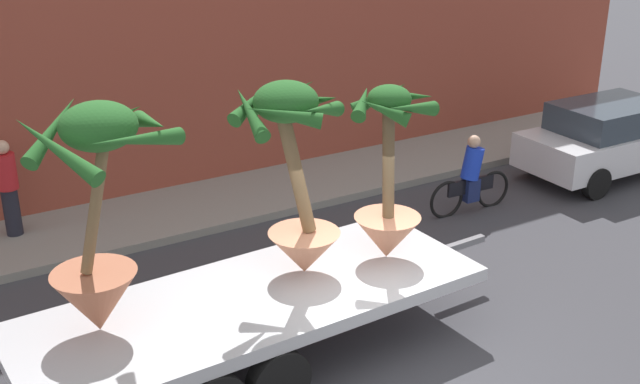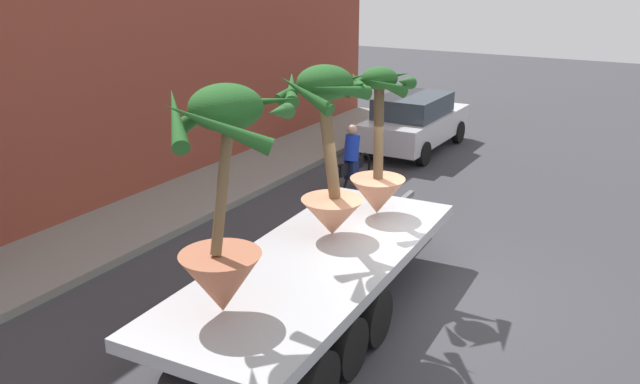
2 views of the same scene
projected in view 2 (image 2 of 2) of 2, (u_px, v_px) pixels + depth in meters
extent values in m
plane|color=#38383D|center=(422.00, 294.00, 10.65)|extent=(60.00, 60.00, 0.00)
cube|color=gray|center=(139.00, 221.00, 13.49)|extent=(24.00, 2.20, 0.15)
cube|color=brown|center=(60.00, 44.00, 13.18)|extent=(24.00, 1.20, 7.00)
cube|color=#B7BABF|center=(316.00, 264.00, 9.66)|extent=(6.18, 2.48, 0.18)
cylinder|color=black|center=(176.00, 340.00, 8.62)|extent=(0.81, 0.25, 0.80)
cylinder|color=black|center=(317.00, 383.00, 7.73)|extent=(0.81, 0.25, 0.80)
cylinder|color=black|center=(215.00, 311.00, 9.34)|extent=(0.81, 0.25, 0.80)
cylinder|color=black|center=(348.00, 348.00, 8.45)|extent=(0.81, 0.25, 0.80)
cylinder|color=black|center=(248.00, 286.00, 10.06)|extent=(0.81, 0.25, 0.80)
cylinder|color=black|center=(375.00, 317.00, 9.16)|extent=(0.81, 0.25, 0.80)
cube|color=slate|center=(403.00, 200.00, 12.68)|extent=(1.00, 0.14, 0.10)
cone|color=tan|center=(332.00, 217.00, 10.37)|extent=(0.97, 0.97, 0.59)
cylinder|color=brown|center=(329.00, 143.00, 9.88)|extent=(0.58, 0.18, 1.82)
ellipsoid|color=#235B23|center=(325.00, 83.00, 9.49)|extent=(0.81, 0.81, 0.51)
cone|color=#235B23|center=(338.00, 82.00, 9.89)|extent=(0.26, 0.94, 0.47)
cone|color=#235B23|center=(303.00, 84.00, 9.86)|extent=(0.99, 0.50, 0.56)
cone|color=#235B23|center=(292.00, 87.00, 9.49)|extent=(0.92, 0.68, 0.45)
cone|color=#235B23|center=(305.00, 93.00, 9.15)|extent=(0.30, 0.96, 0.56)
cone|color=#235B23|center=(341.00, 90.00, 9.13)|extent=(0.89, 0.65, 0.36)
cone|color=#235B23|center=(359.00, 85.00, 9.55)|extent=(0.92, 0.74, 0.42)
cone|color=tan|center=(377.00, 196.00, 11.27)|extent=(0.93, 0.93, 0.61)
cylinder|color=brown|center=(379.00, 130.00, 10.88)|extent=(0.22, 0.16, 1.68)
ellipsoid|color=#235B23|center=(380.00, 78.00, 10.59)|extent=(0.58, 0.58, 0.36)
cone|color=#235B23|center=(386.00, 77.00, 10.96)|extent=(0.35, 0.83, 0.36)
cone|color=#235B23|center=(361.00, 80.00, 10.89)|extent=(0.83, 0.42, 0.49)
cone|color=#235B23|center=(359.00, 83.00, 10.52)|extent=(0.64, 0.67, 0.40)
cone|color=#235B23|center=(387.00, 86.00, 10.32)|extent=(0.62, 0.62, 0.41)
cone|color=#235B23|center=(405.00, 82.00, 10.47)|extent=(0.86, 0.32, 0.35)
cone|color=#B26647|center=(222.00, 283.00, 8.03)|extent=(1.00, 1.00, 0.76)
cylinder|color=brown|center=(223.00, 182.00, 7.73)|extent=(0.53, 0.13, 1.70)
ellipsoid|color=#235B23|center=(226.00, 107.00, 7.55)|extent=(0.86, 0.86, 0.53)
cone|color=#235B23|center=(258.00, 102.00, 8.01)|extent=(0.30, 1.17, 0.41)
cone|color=#235B23|center=(211.00, 108.00, 7.93)|extent=(0.86, 0.59, 0.55)
cone|color=#235B23|center=(176.00, 117.00, 7.43)|extent=(0.92, 0.93, 0.62)
cone|color=#235B23|center=(217.00, 126.00, 7.00)|extent=(0.75, 1.15, 0.64)
cone|color=#235B23|center=(279.00, 112.00, 7.50)|extent=(1.21, 0.67, 0.43)
torus|color=black|center=(363.00, 168.00, 16.08)|extent=(0.74, 0.09, 0.74)
torus|color=black|center=(339.00, 180.00, 15.20)|extent=(0.74, 0.09, 0.74)
cube|color=black|center=(352.00, 166.00, 15.58)|extent=(1.04, 0.10, 0.28)
cylinder|color=#1938C6|center=(352.00, 148.00, 15.43)|extent=(0.46, 0.36, 0.65)
sphere|color=tan|center=(352.00, 130.00, 15.30)|extent=(0.24, 0.24, 0.24)
cube|color=navy|center=(351.00, 170.00, 15.61)|extent=(0.29, 0.25, 0.44)
cube|color=silver|center=(415.00, 126.00, 18.74)|extent=(4.18, 1.75, 0.70)
cube|color=#2D3842|center=(413.00, 105.00, 18.37)|extent=(2.30, 1.57, 0.56)
cylinder|color=black|center=(407.00, 126.00, 20.35)|extent=(0.64, 0.21, 0.64)
cylinder|color=black|center=(458.00, 132.00, 19.58)|extent=(0.64, 0.21, 0.64)
cylinder|color=black|center=(367.00, 145.00, 18.13)|extent=(0.64, 0.21, 0.64)
cylinder|color=black|center=(423.00, 154.00, 17.36)|extent=(0.64, 0.21, 0.64)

